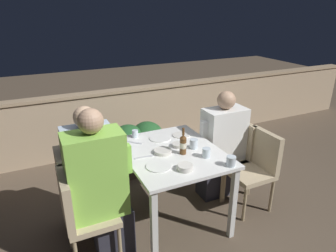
{
  "coord_description": "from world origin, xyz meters",
  "views": [
    {
      "loc": [
        -1.09,
        -2.23,
        2.0
      ],
      "look_at": [
        0.0,
        0.08,
        0.97
      ],
      "focal_mm": 32.0,
      "sensor_mm": 36.0,
      "label": 1
    }
  ],
  "objects_px": {
    "chair_left_far": "(74,186)",
    "chair_left_near": "(79,210)",
    "person_blue_shirt": "(94,170)",
    "chair_right_near": "(257,163)",
    "person_green_blouse": "(101,187)",
    "person_white_polo": "(221,145)",
    "chair_right_far": "(234,150)",
    "beer_bottle": "(183,144)",
    "potted_plant": "(221,138)"
  },
  "relations": [
    {
      "from": "person_blue_shirt",
      "to": "person_green_blouse",
      "type": "bearing_deg",
      "value": -93.18
    },
    {
      "from": "potted_plant",
      "to": "person_white_polo",
      "type": "bearing_deg",
      "value": -125.79
    },
    {
      "from": "chair_left_near",
      "to": "person_blue_shirt",
      "type": "relative_size",
      "value": 0.68
    },
    {
      "from": "chair_left_far",
      "to": "person_white_polo",
      "type": "height_order",
      "value": "person_white_polo"
    },
    {
      "from": "person_blue_shirt",
      "to": "chair_right_near",
      "type": "height_order",
      "value": "person_blue_shirt"
    },
    {
      "from": "chair_right_far",
      "to": "person_white_polo",
      "type": "distance_m",
      "value": 0.21
    },
    {
      "from": "chair_right_far",
      "to": "potted_plant",
      "type": "xyz_separation_m",
      "value": [
        0.17,
        0.5,
        -0.09
      ]
    },
    {
      "from": "person_blue_shirt",
      "to": "beer_bottle",
      "type": "distance_m",
      "value": 0.84
    },
    {
      "from": "chair_left_far",
      "to": "chair_left_near",
      "type": "bearing_deg",
      "value": -92.74
    },
    {
      "from": "potted_plant",
      "to": "chair_right_far",
      "type": "bearing_deg",
      "value": -108.69
    },
    {
      "from": "person_green_blouse",
      "to": "person_white_polo",
      "type": "distance_m",
      "value": 1.43
    },
    {
      "from": "person_green_blouse",
      "to": "person_white_polo",
      "type": "xyz_separation_m",
      "value": [
        1.38,
        0.35,
        -0.07
      ]
    },
    {
      "from": "person_green_blouse",
      "to": "chair_left_far",
      "type": "bearing_deg",
      "value": 114.45
    },
    {
      "from": "chair_left_far",
      "to": "person_blue_shirt",
      "type": "bearing_deg",
      "value": -0.0
    },
    {
      "from": "person_blue_shirt",
      "to": "beer_bottle",
      "type": "relative_size",
      "value": 4.9
    },
    {
      "from": "chair_left_near",
      "to": "chair_right_far",
      "type": "bearing_deg",
      "value": 11.22
    },
    {
      "from": "potted_plant",
      "to": "chair_left_far",
      "type": "bearing_deg",
      "value": -166.02
    },
    {
      "from": "chair_left_near",
      "to": "chair_right_far",
      "type": "xyz_separation_m",
      "value": [
        1.76,
        0.35,
        0.0
      ]
    },
    {
      "from": "chair_left_far",
      "to": "chair_right_near",
      "type": "bearing_deg",
      "value": -11.9
    },
    {
      "from": "chair_left_far",
      "to": "person_white_polo",
      "type": "distance_m",
      "value": 1.56
    },
    {
      "from": "beer_bottle",
      "to": "person_blue_shirt",
      "type": "bearing_deg",
      "value": 159.12
    },
    {
      "from": "chair_left_far",
      "to": "potted_plant",
      "type": "relative_size",
      "value": 1.24
    },
    {
      "from": "beer_bottle",
      "to": "person_green_blouse",
      "type": "bearing_deg",
      "value": -173.87
    },
    {
      "from": "chair_left_near",
      "to": "beer_bottle",
      "type": "bearing_deg",
      "value": 4.94
    },
    {
      "from": "person_green_blouse",
      "to": "chair_right_far",
      "type": "relative_size",
      "value": 1.59
    },
    {
      "from": "chair_left_far",
      "to": "potted_plant",
      "type": "distance_m",
      "value": 1.97
    },
    {
      "from": "chair_left_near",
      "to": "potted_plant",
      "type": "bearing_deg",
      "value": 23.72
    },
    {
      "from": "chair_right_near",
      "to": "chair_right_far",
      "type": "xyz_separation_m",
      "value": [
        -0.02,
        0.35,
        0.0
      ]
    },
    {
      "from": "person_white_polo",
      "to": "beer_bottle",
      "type": "xyz_separation_m",
      "value": [
        -0.61,
        -0.27,
        0.25
      ]
    },
    {
      "from": "person_green_blouse",
      "to": "chair_left_near",
      "type": "bearing_deg",
      "value": 180.0
    },
    {
      "from": "chair_right_near",
      "to": "potted_plant",
      "type": "xyz_separation_m",
      "value": [
        0.14,
        0.85,
        -0.09
      ]
    },
    {
      "from": "person_white_polo",
      "to": "chair_left_far",
      "type": "bearing_deg",
      "value": 179.16
    },
    {
      "from": "chair_right_near",
      "to": "chair_right_far",
      "type": "height_order",
      "value": "same"
    },
    {
      "from": "chair_left_near",
      "to": "person_white_polo",
      "type": "distance_m",
      "value": 1.61
    },
    {
      "from": "chair_left_far",
      "to": "chair_right_far",
      "type": "bearing_deg",
      "value": -0.75
    },
    {
      "from": "person_green_blouse",
      "to": "beer_bottle",
      "type": "height_order",
      "value": "person_green_blouse"
    },
    {
      "from": "person_blue_shirt",
      "to": "person_white_polo",
      "type": "distance_m",
      "value": 1.36
    },
    {
      "from": "chair_right_far",
      "to": "potted_plant",
      "type": "height_order",
      "value": "chair_right_far"
    },
    {
      "from": "chair_left_near",
      "to": "person_green_blouse",
      "type": "xyz_separation_m",
      "value": [
        0.19,
        0.0,
        0.16
      ]
    },
    {
      "from": "person_green_blouse",
      "to": "person_blue_shirt",
      "type": "relative_size",
      "value": 1.08
    },
    {
      "from": "chair_left_near",
      "to": "potted_plant",
      "type": "xyz_separation_m",
      "value": [
        1.93,
        0.85,
        -0.09
      ]
    },
    {
      "from": "beer_bottle",
      "to": "potted_plant",
      "type": "distance_m",
      "value": 1.31
    },
    {
      "from": "person_blue_shirt",
      "to": "chair_right_far",
      "type": "xyz_separation_m",
      "value": [
        1.55,
        -0.02,
        -0.11
      ]
    },
    {
      "from": "person_white_polo",
      "to": "beer_bottle",
      "type": "distance_m",
      "value": 0.71
    },
    {
      "from": "chair_left_near",
      "to": "chair_right_near",
      "type": "relative_size",
      "value": 1.0
    },
    {
      "from": "chair_left_near",
      "to": "person_green_blouse",
      "type": "distance_m",
      "value": 0.25
    },
    {
      "from": "chair_right_near",
      "to": "potted_plant",
      "type": "relative_size",
      "value": 1.24
    },
    {
      "from": "person_blue_shirt",
      "to": "chair_right_near",
      "type": "relative_size",
      "value": 1.48
    },
    {
      "from": "chair_right_far",
      "to": "beer_bottle",
      "type": "relative_size",
      "value": 3.32
    },
    {
      "from": "chair_left_near",
      "to": "chair_left_far",
      "type": "distance_m",
      "value": 0.37
    }
  ]
}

